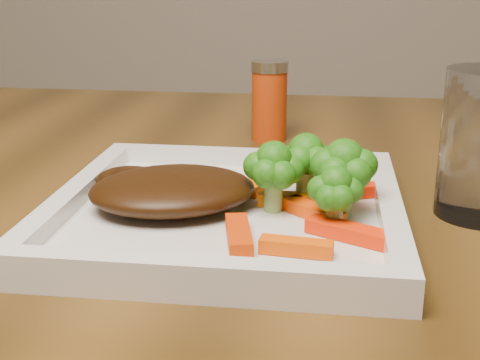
# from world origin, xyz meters

# --- Properties ---
(plate) EXTENTS (0.27, 0.27, 0.01)m
(plate) POSITION_xyz_m (0.24, 0.07, 0.76)
(plate) COLOR white
(plate) RESTS_ON dining_table
(steak) EXTENTS (0.16, 0.14, 0.03)m
(steak) POSITION_xyz_m (0.20, 0.07, 0.78)
(steak) COLOR #351B07
(steak) RESTS_ON plate
(broccoli_0) EXTENTS (0.07, 0.07, 0.07)m
(broccoli_0) POSITION_xyz_m (0.30, 0.10, 0.80)
(broccoli_0) COLOR #156110
(broccoli_0) RESTS_ON plate
(broccoli_1) EXTENTS (0.07, 0.07, 0.06)m
(broccoli_1) POSITION_xyz_m (0.33, 0.07, 0.79)
(broccoli_1) COLOR #266D12
(broccoli_1) RESTS_ON plate
(broccoli_2) EXTENTS (0.05, 0.05, 0.06)m
(broccoli_2) POSITION_xyz_m (0.32, 0.04, 0.79)
(broccoli_2) COLOR #186A11
(broccoli_2) RESTS_ON plate
(broccoli_3) EXTENTS (0.07, 0.07, 0.06)m
(broccoli_3) POSITION_xyz_m (0.28, 0.07, 0.79)
(broccoli_3) COLOR #237513
(broccoli_3) RESTS_ON plate
(carrot_0) EXTENTS (0.05, 0.02, 0.01)m
(carrot_0) POSITION_xyz_m (0.30, -0.01, 0.77)
(carrot_0) COLOR #EC5003
(carrot_0) RESTS_ON plate
(carrot_1) EXTENTS (0.06, 0.04, 0.01)m
(carrot_1) POSITION_xyz_m (0.33, 0.02, 0.77)
(carrot_1) COLOR #FB2A04
(carrot_1) RESTS_ON plate
(carrot_2) EXTENTS (0.03, 0.06, 0.01)m
(carrot_2) POSITION_xyz_m (0.26, 0.01, 0.77)
(carrot_2) COLOR red
(carrot_2) RESTS_ON plate
(carrot_3) EXTENTS (0.06, 0.03, 0.01)m
(carrot_3) POSITION_xyz_m (0.34, 0.11, 0.77)
(carrot_3) COLOR red
(carrot_3) RESTS_ON plate
(carrot_4) EXTENTS (0.04, 0.06, 0.01)m
(carrot_4) POSITION_xyz_m (0.26, 0.13, 0.77)
(carrot_4) COLOR #F35C03
(carrot_4) RESTS_ON plate
(carrot_5) EXTENTS (0.05, 0.05, 0.01)m
(carrot_5) POSITION_xyz_m (0.31, 0.06, 0.77)
(carrot_5) COLOR #FF4604
(carrot_5) RESTS_ON plate
(carrot_6) EXTENTS (0.05, 0.01, 0.01)m
(carrot_6) POSITION_xyz_m (0.29, 0.09, 0.77)
(carrot_6) COLOR #DD6403
(carrot_6) RESTS_ON plate
(spice_shaker) EXTENTS (0.04, 0.04, 0.09)m
(spice_shaker) POSITION_xyz_m (0.25, 0.34, 0.80)
(spice_shaker) COLOR #B4330A
(spice_shaker) RESTS_ON dining_table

